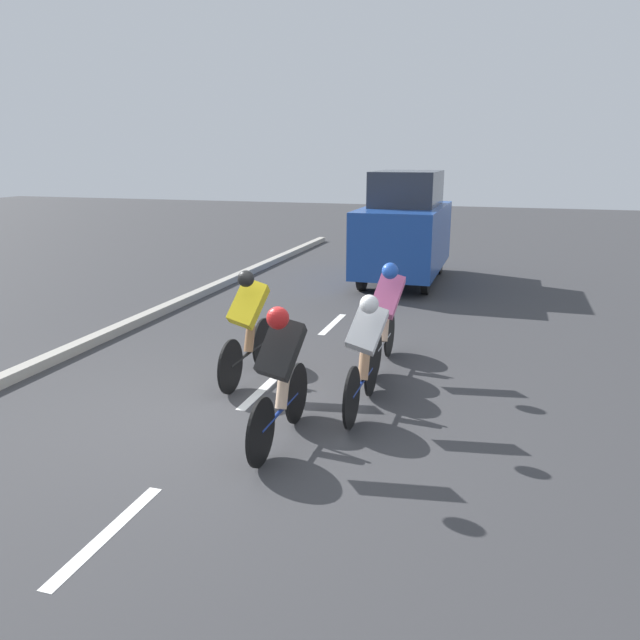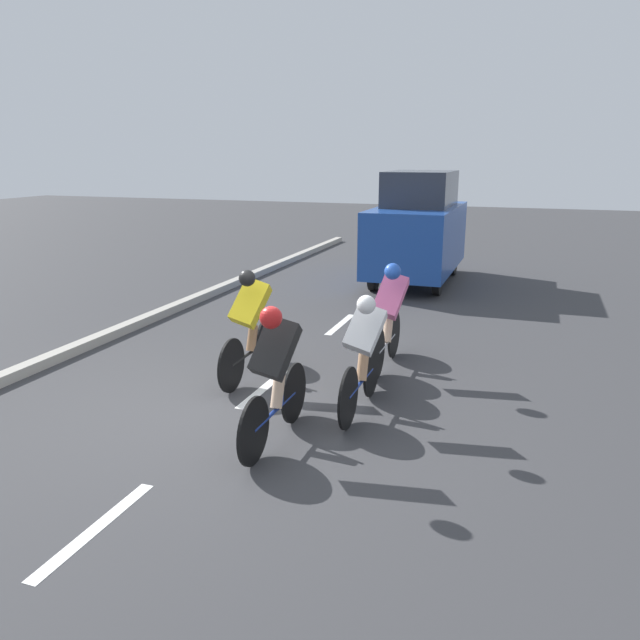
{
  "view_description": "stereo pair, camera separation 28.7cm",
  "coord_description": "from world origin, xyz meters",
  "px_view_note": "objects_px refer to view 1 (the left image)",
  "views": [
    {
      "loc": [
        -2.8,
        5.99,
        2.84
      ],
      "look_at": [
        -0.74,
        -0.77,
        0.95
      ],
      "focal_mm": 35.0,
      "sensor_mm": 36.0,
      "label": 1
    },
    {
      "loc": [
        -3.07,
        5.9,
        2.84
      ],
      "look_at": [
        -0.74,
        -0.77,
        0.95
      ],
      "focal_mm": 35.0,
      "sensor_mm": 36.0,
      "label": 2
    }
  ],
  "objects_px": {
    "cyclist_pink": "(386,313)",
    "cyclist_yellow": "(248,323)",
    "support_car": "(405,229)",
    "cyclist_white": "(365,350)",
    "cyclist_black": "(280,372)"
  },
  "relations": [
    {
      "from": "cyclist_pink",
      "to": "cyclist_white",
      "type": "bearing_deg",
      "value": 92.71
    },
    {
      "from": "cyclist_pink",
      "to": "cyclist_black",
      "type": "bearing_deg",
      "value": 78.35
    },
    {
      "from": "cyclist_pink",
      "to": "cyclist_yellow",
      "type": "relative_size",
      "value": 0.95
    },
    {
      "from": "cyclist_pink",
      "to": "support_car",
      "type": "xyz_separation_m",
      "value": [
        0.77,
        -6.07,
        0.42
      ]
    },
    {
      "from": "cyclist_white",
      "to": "support_car",
      "type": "bearing_deg",
      "value": -83.69
    },
    {
      "from": "cyclist_yellow",
      "to": "cyclist_pink",
      "type": "bearing_deg",
      "value": -148.0
    },
    {
      "from": "cyclist_white",
      "to": "cyclist_pink",
      "type": "bearing_deg",
      "value": -87.29
    },
    {
      "from": "cyclist_pink",
      "to": "cyclist_yellow",
      "type": "bearing_deg",
      "value": 32.0
    },
    {
      "from": "support_car",
      "to": "cyclist_black",
      "type": "bearing_deg",
      "value": 91.55
    },
    {
      "from": "cyclist_white",
      "to": "support_car",
      "type": "relative_size",
      "value": 0.43
    },
    {
      "from": "cyclist_black",
      "to": "support_car",
      "type": "xyz_separation_m",
      "value": [
        0.24,
        -8.66,
        0.42
      ]
    },
    {
      "from": "cyclist_white",
      "to": "cyclist_pink",
      "type": "relative_size",
      "value": 1.01
    },
    {
      "from": "cyclist_white",
      "to": "support_car",
      "type": "height_order",
      "value": "support_car"
    },
    {
      "from": "cyclist_black",
      "to": "cyclist_white",
      "type": "bearing_deg",
      "value": -120.35
    },
    {
      "from": "cyclist_white",
      "to": "cyclist_pink",
      "type": "xyz_separation_m",
      "value": [
        0.07,
        -1.55,
        0.05
      ]
    }
  ]
}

